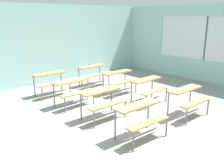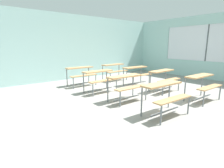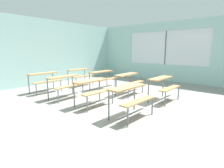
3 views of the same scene
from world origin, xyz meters
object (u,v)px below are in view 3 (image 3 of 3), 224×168
desk_bench_r0c1 (164,83)px  desk_bench_r2c1 (103,76)px  desk_bench_r3c0 (45,78)px  desk_bench_r3c1 (80,73)px  desk_bench_r0c0 (131,94)px  desk_bench_r1c1 (129,79)px  desk_bench_r1c0 (93,87)px  desk_bench_r2c0 (65,82)px

desk_bench_r0c1 → desk_bench_r2c1: 2.62m
desk_bench_r3c0 → desk_bench_r3c1: 1.75m
desk_bench_r0c0 → desk_bench_r1c1: 2.23m
desk_bench_r0c0 → desk_bench_r3c0: bearing=92.8°
desk_bench_r1c1 → desk_bench_r3c0: 3.19m
desk_bench_r0c0 → desk_bench_r3c0: 3.92m
desk_bench_r2c1 → desk_bench_r1c1: bearing=-88.0°
desk_bench_r0c0 → desk_bench_r1c1: (1.80, 1.30, 0.00)m
desk_bench_r0c1 → desk_bench_r1c0: (-1.76, 1.35, 0.00)m
desk_bench_r1c1 → desk_bench_r2c0: bearing=141.4°
desk_bench_r0c1 → desk_bench_r1c0: same height
desk_bench_r1c1 → desk_bench_r2c1: same height
desk_bench_r0c1 → desk_bench_r3c1: bearing=92.3°
desk_bench_r0c0 → desk_bench_r0c1: 1.81m
desk_bench_r0c0 → desk_bench_r2c0: (-0.00, 2.62, 0.00)m
desk_bench_r2c0 → desk_bench_r3c1: 2.18m
desk_bench_r1c0 → desk_bench_r1c1: size_ratio=0.99×
desk_bench_r0c1 → desk_bench_r3c1: same height
desk_bench_r3c0 → desk_bench_r2c0: bearing=-89.5°
desk_bench_r0c0 → desk_bench_r2c1: size_ratio=1.01×
desk_bench_r3c1 → desk_bench_r1c1: bearing=-89.7°
desk_bench_r0c0 → desk_bench_r0c1: bearing=2.0°
desk_bench_r1c0 → desk_bench_r3c1: (1.69, 2.61, 0.00)m
desk_bench_r2c1 → desk_bench_r0c1: bearing=-88.1°
desk_bench_r0c0 → desk_bench_r1c1: size_ratio=1.00×
desk_bench_r2c1 → desk_bench_r3c0: bearing=145.7°
desk_bench_r0c0 → desk_bench_r1c1: bearing=38.4°
desk_bench_r2c1 → desk_bench_r2c0: bearing=-179.0°
desk_bench_r0c1 → desk_bench_r2c1: (-0.00, 2.62, 0.00)m
desk_bench_r0c0 → desk_bench_r3c0: size_ratio=1.02×
desk_bench_r1c0 → desk_bench_r3c0: size_ratio=1.01×
desk_bench_r0c1 → desk_bench_r3c0: bearing=116.0°
desk_bench_r1c1 → desk_bench_r3c1: 2.64m
desk_bench_r1c1 → desk_bench_r2c1: (-0.00, 1.29, 0.00)m
desk_bench_r1c1 → desk_bench_r2c0: size_ratio=1.00×
desk_bench_r2c0 → desk_bench_r2c1: 1.80m
desk_bench_r0c0 → desk_bench_r1c0: (0.05, 1.33, 0.00)m
desk_bench_r3c1 → desk_bench_r2c0: bearing=-144.0°
desk_bench_r2c0 → desk_bench_r2c1: same height
desk_bench_r0c0 → desk_bench_r0c1: size_ratio=1.01×
desk_bench_r2c0 → desk_bench_r3c1: same height
desk_bench_r1c1 → desk_bench_r2c0: 2.24m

